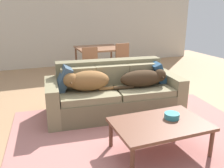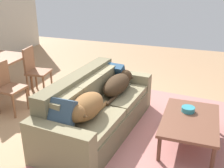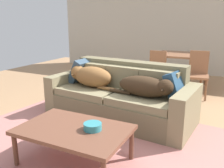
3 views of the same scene
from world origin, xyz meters
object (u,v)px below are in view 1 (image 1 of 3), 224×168
(dining_table, at_px, (99,50))
(dining_chair_near_left, at_px, (91,64))
(throw_pillow_by_left_arm, at_px, (63,78))
(dining_chair_near_right, at_px, (124,61))
(couch, at_px, (114,93))
(dog_on_right_cushion, at_px, (144,78))
(bowl_on_coffee_table, at_px, (172,116))
(throw_pillow_by_right_arm, at_px, (157,73))
(dog_on_left_cushion, at_px, (86,81))
(coffee_table, at_px, (160,126))

(dining_table, relative_size, dining_chair_near_left, 1.28)
(throw_pillow_by_left_arm, xyz_separation_m, dining_chair_near_right, (1.73, 1.51, -0.15))
(couch, relative_size, dining_chair_near_right, 2.54)
(dog_on_right_cushion, height_order, bowl_on_coffee_table, dog_on_right_cushion)
(dog_on_right_cushion, bearing_deg, dining_chair_near_left, 107.50)
(throw_pillow_by_left_arm, height_order, dining_table, throw_pillow_by_left_arm)
(dog_on_right_cushion, height_order, dining_chair_near_left, dining_chair_near_left)
(dog_on_right_cushion, relative_size, dining_table, 0.83)
(throw_pillow_by_right_arm, height_order, bowl_on_coffee_table, throw_pillow_by_right_arm)
(couch, height_order, dog_on_right_cushion, couch)
(dog_on_left_cushion, bearing_deg, dining_chair_near_left, 76.94)
(dog_on_right_cushion, height_order, throw_pillow_by_left_arm, throw_pillow_by_left_arm)
(throw_pillow_by_right_arm, bearing_deg, dining_chair_near_right, 86.78)
(dog_on_right_cushion, distance_m, coffee_table, 1.24)
(dog_on_right_cushion, xyz_separation_m, coffee_table, (-0.39, -1.15, -0.24))
(coffee_table, relative_size, dining_table, 1.02)
(couch, distance_m, dining_chair_near_left, 1.63)
(throw_pillow_by_left_arm, relative_size, dining_chair_near_left, 0.47)
(dog_on_left_cushion, distance_m, throw_pillow_by_right_arm, 1.31)
(dog_on_left_cushion, height_order, throw_pillow_by_right_arm, throw_pillow_by_right_arm)
(dog_on_left_cushion, xyz_separation_m, dining_table, (0.96, 2.32, 0.06))
(couch, bearing_deg, dog_on_right_cushion, -17.91)
(dog_on_left_cushion, distance_m, dining_chair_near_left, 1.79)
(coffee_table, bearing_deg, throw_pillow_by_left_arm, 120.79)
(throw_pillow_by_right_arm, relative_size, dining_chair_near_right, 0.40)
(dining_chair_near_left, xyz_separation_m, dining_chair_near_right, (0.84, 0.03, 0.01))
(bowl_on_coffee_table, bearing_deg, dog_on_left_cushion, 121.71)
(throw_pillow_by_right_arm, distance_m, dining_table, 2.29)
(throw_pillow_by_left_arm, xyz_separation_m, coffee_table, (0.89, -1.49, -0.28))
(coffee_table, relative_size, bowl_on_coffee_table, 6.08)
(couch, bearing_deg, dog_on_left_cushion, -166.19)
(dining_chair_near_right, bearing_deg, dining_table, 120.64)
(couch, xyz_separation_m, throw_pillow_by_left_arm, (-0.81, 0.13, 0.31))
(dog_on_right_cushion, distance_m, dining_chair_near_left, 1.86)
(throw_pillow_by_right_arm, relative_size, bowl_on_coffee_table, 1.94)
(dog_on_left_cushion, height_order, dining_chair_near_right, dining_chair_near_right)
(dog_on_right_cushion, xyz_separation_m, dining_table, (0.00, 2.44, 0.08))
(dog_on_left_cushion, distance_m, dining_table, 2.51)
(dog_on_left_cushion, bearing_deg, coffee_table, -60.74)
(dining_table, distance_m, dining_chair_near_left, 0.77)
(throw_pillow_by_left_arm, xyz_separation_m, dining_chair_near_left, (0.89, 1.48, -0.16))
(throw_pillow_by_right_arm, bearing_deg, coffee_table, -119.18)
(dog_on_left_cushion, relative_size, throw_pillow_by_left_arm, 2.08)
(dog_on_left_cushion, relative_size, bowl_on_coffee_table, 4.50)
(dog_on_left_cushion, distance_m, dog_on_right_cushion, 0.96)
(dining_chair_near_right, bearing_deg, dog_on_left_cushion, -135.38)
(bowl_on_coffee_table, bearing_deg, dining_chair_near_right, 77.68)
(bowl_on_coffee_table, height_order, dining_chair_near_right, dining_chair_near_right)
(couch, height_order, coffee_table, couch)
(throw_pillow_by_left_arm, relative_size, dining_chair_near_right, 0.44)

